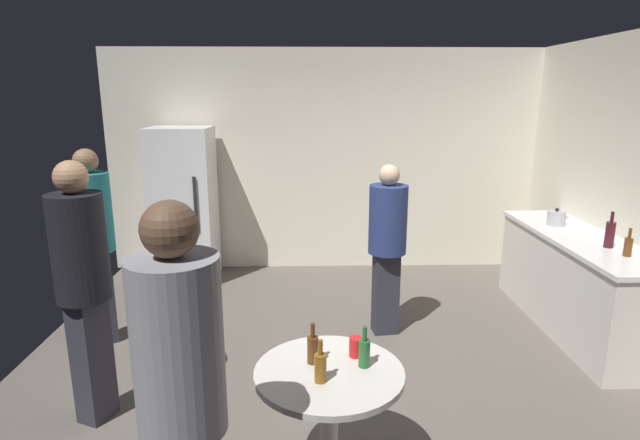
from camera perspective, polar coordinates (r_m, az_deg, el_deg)
The scene contains 16 objects.
ground_plane at distance 4.25m, azimuth 1.86°, elevation -17.30°, with size 5.20×5.20×0.10m, color #5B544C.
wall_back at distance 6.32m, azimuth 0.57°, elevation 6.57°, with size 5.32×0.06×2.70m, color silver.
refrigerator at distance 6.14m, azimuth -15.03°, elevation 1.61°, with size 0.70×0.68×1.80m.
kitchen_counter at distance 5.33m, azimuth 26.83°, elevation -6.29°, with size 0.64×2.13×0.90m.
kettle at distance 5.52m, azimuth 25.02°, elevation 0.19°, with size 0.24×0.17×0.18m.
wine_bottle_on_counter at distance 4.91m, azimuth 29.79°, elevation -1.36°, with size 0.08×0.08×0.31m.
beer_bottle_on_counter at distance 4.72m, azimuth 31.31°, elevation -2.52°, with size 0.06×0.06×0.23m.
foreground_table at distance 2.85m, azimuth 1.03°, elevation -18.33°, with size 0.80×0.80×0.73m.
beer_bottle_amber at distance 2.66m, azimuth 0.05°, elevation -16.14°, with size 0.06×0.06×0.23m.
beer_bottle_brown at distance 2.83m, azimuth -0.81°, elevation -14.24°, with size 0.06×0.06×0.23m.
beer_bottle_green at distance 2.80m, azimuth 5.00°, elevation -14.56°, with size 0.06×0.06×0.23m.
plastic_cup_red at distance 2.91m, azimuth 4.09°, elevation -14.03°, with size 0.08×0.08×0.11m, color red.
person_in_black_shirt at distance 3.60m, azimuth -25.15°, elevation -5.49°, with size 0.45×0.45×1.77m.
person_in_teal_shirt at distance 4.73m, azimuth -24.11°, elevation -1.29°, with size 0.46×0.46×1.73m.
person_in_gray_shirt at distance 2.11m, azimuth -15.30°, elevation -17.87°, with size 0.46×0.46×1.80m.
person_in_navy_shirt at distance 4.57m, azimuth 7.57°, elevation -1.95°, with size 0.38×0.38×1.57m.
Camera 1 is at (-0.23, -3.63, 2.15)m, focal length 28.49 mm.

